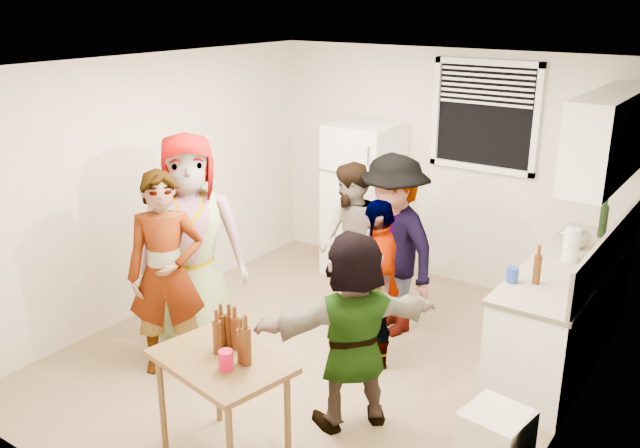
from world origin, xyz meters
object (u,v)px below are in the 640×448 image
Objects in this scene: blue_cup at (512,282)px; guest_stripe at (174,367)px; guest_back_right at (390,329)px; refrigerator at (363,200)px; wine_bottle at (601,237)px; beer_bottle_counter at (536,283)px; guest_grey at (198,344)px; guest_back_left at (350,314)px; kettle at (577,248)px; red_cup at (227,369)px; guest_orange at (351,420)px; guest_black at (375,361)px; beer_bottle_table at (247,364)px.

blue_cup is 2.89m from guest_stripe.
refrigerator is at bearing 157.48° from guest_back_right.
wine_bottle is 1.51m from blue_cup.
refrigerator is 2.69m from beer_bottle_counter.
blue_cup is 2.83m from guest_grey.
wine_bottle is at bearing 67.52° from guest_back_left.
red_cup is at bearing -88.48° from kettle.
refrigerator is 2.42m from kettle.
blue_cup reaches higher than red_cup.
blue_cup is at bearing -174.92° from guest_orange.
refrigerator is 1.68m from guest_back_right.
wine_bottle is at bearing 100.79° from kettle.
refrigerator reaches higher than blue_cup.
guest_back_left is 0.92m from guest_black.
beer_bottle_table is (1.17, -3.33, -0.08)m from refrigerator.
guest_back_left is (-1.91, -0.70, -0.90)m from kettle.
refrigerator reaches higher than guest_black.
kettle is at bearing 78.81° from blue_cup.
refrigerator reaches higher than guest_back_right.
beer_bottle_counter is at bearing -96.12° from wine_bottle.
guest_back_right is 1.16× the size of guest_black.
guest_grey is at bearing 64.53° from guest_stripe.
guest_grey is (-2.67, -1.02, -0.90)m from beer_bottle_counter.
guest_back_left reaches higher than guest_stripe.
beer_bottle_table is at bearing -88.17° from kettle.
guest_grey is (-2.51, -0.94, -0.90)m from blue_cup.
guest_black is at bearing -122.83° from guest_orange.
guest_orange is at bearing -18.85° from guest_back_left.
beer_bottle_counter reaches higher than guest_orange.
blue_cup reaches higher than guest_orange.
guest_stripe is at bearing 151.45° from red_cup.
refrigerator is 6.96× the size of kettle.
guest_black is (-1.03, -0.28, -0.90)m from blue_cup.
red_cup is (-1.25, -2.14, -0.13)m from beer_bottle_counter.
guest_grey is 1.30× the size of guest_orange.
refrigerator is 3.62m from red_cup.
red_cup is at bearing -120.36° from beer_bottle_table.
beer_bottle_counter reaches higher than red_cup.
red_cup is 2.49m from guest_back_right.
kettle is 1.97× the size of blue_cup.
kettle is 3.66m from guest_stripe.
refrigerator is 1.42m from guest_back_left.
guest_orange is (-0.74, -1.13, -0.90)m from blue_cup.
kettle is 0.14× the size of guest_stripe.
beer_bottle_counter is 1.83× the size of red_cup.
guest_black is 0.98× the size of guest_orange.
beer_bottle_counter is 0.13× the size of guest_stripe.
kettle is 0.13× the size of guest_grey.
refrigerator is 3.03m from guest_orange.
guest_grey is at bearing -97.88° from refrigerator.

